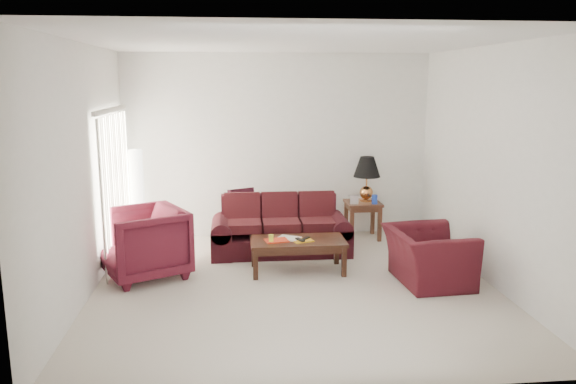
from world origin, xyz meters
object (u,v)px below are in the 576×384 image
object	(u,v)px
armchair_left	(143,243)
armchair_right	(428,256)
sofa	(281,226)
end_table	(362,220)
coffee_table	(298,256)
floor_lamp	(137,197)

from	to	relation	value
armchair_left	armchair_right	world-z (taller)	armchair_left
sofa	armchair_right	world-z (taller)	sofa
sofa	end_table	bearing A→B (deg)	24.50
end_table	coffee_table	world-z (taller)	end_table
armchair_left	armchair_right	distance (m)	3.70
floor_lamp	armchair_right	size ratio (longest dim) A/B	1.43
floor_lamp	coffee_table	size ratio (longest dim) A/B	1.20
sofa	floor_lamp	xyz separation A→B (m)	(-2.19, 0.67, 0.35)
armchair_right	coffee_table	size ratio (longest dim) A/B	0.84
armchair_right	floor_lamp	bearing A→B (deg)	57.84
armchair_right	coffee_table	xyz separation A→B (m)	(-1.61, 0.59, -0.12)
sofa	coffee_table	size ratio (longest dim) A/B	1.61
armchair_left	armchair_right	xyz separation A→B (m)	(3.65, -0.58, -0.12)
coffee_table	armchair_right	bearing A→B (deg)	1.68
armchair_left	end_table	bearing A→B (deg)	88.55
floor_lamp	coffee_table	world-z (taller)	floor_lamp
armchair_right	end_table	bearing A→B (deg)	5.39
floor_lamp	armchair_right	world-z (taller)	floor_lamp
end_table	coffee_table	distance (m)	2.00
floor_lamp	sofa	bearing A→B (deg)	-17.09
armchair_left	coffee_table	distance (m)	2.06
end_table	armchair_right	world-z (taller)	armchair_right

